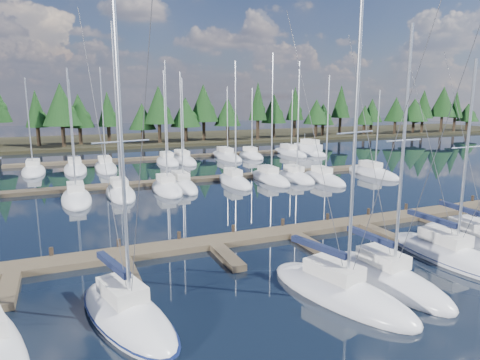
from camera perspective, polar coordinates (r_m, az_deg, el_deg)
name	(u,v)px	position (r m, az deg, el deg)	size (l,w,h in m)	color
ground	(230,199)	(42.29, -1.40, -2.53)	(260.00, 260.00, 0.00)	black
far_shore	(133,140)	(99.89, -14.08, 5.19)	(220.00, 30.00, 0.60)	black
main_dock	(294,234)	(31.24, 7.15, -7.18)	(44.00, 6.13, 0.90)	brown
back_docks	(179,167)	(60.56, -8.16, 1.69)	(50.00, 21.80, 0.40)	brown
front_sailboat_1	(127,314)	(20.81, -14.87, -16.93)	(4.88, 8.84, 14.76)	silver
front_sailboat_2	(339,292)	(22.77, 13.10, -14.28)	(5.09, 9.24, 15.11)	silver
front_sailboat_3	(387,278)	(24.97, 19.00, -12.28)	(3.25, 8.56, 14.16)	silver
front_sailboat_4	(449,255)	(29.83, 26.10, -9.01)	(3.27, 9.51, 12.82)	silver
front_sailboat_5	(480,243)	(33.05, 29.34, -7.39)	(3.66, 9.89, 13.91)	silver
back_sailboat_rows	(192,171)	(56.79, -6.41, 1.18)	(47.37, 32.70, 17.70)	silver
motor_yacht_right	(308,152)	(75.74, 9.05, 3.75)	(4.82, 9.22, 4.39)	silver
tree_line	(133,110)	(89.56, -14.03, 9.09)	(186.14, 11.95, 13.68)	black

